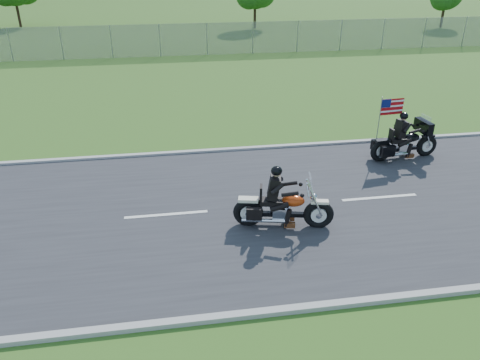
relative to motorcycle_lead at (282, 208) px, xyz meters
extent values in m
plane|color=#34541A|center=(-0.90, 0.99, -0.54)|extent=(420.00, 420.00, 0.00)
cube|color=#28282B|center=(-0.90, 0.99, -0.52)|extent=(120.00, 8.00, 0.04)
cube|color=#9E9B93|center=(-0.90, 5.04, -0.49)|extent=(120.00, 0.18, 0.12)
cube|color=#9E9B93|center=(-0.90, -3.06, -0.49)|extent=(120.00, 0.18, 0.12)
cube|color=gray|center=(-5.90, 20.99, 0.46)|extent=(60.00, 0.03, 2.00)
cylinder|color=#382316|center=(5.10, 30.99, 0.72)|extent=(0.22, 0.22, 2.52)
cylinder|color=#382316|center=(-14.90, 34.99, 0.86)|extent=(0.22, 0.22, 2.80)
cylinder|color=#382316|center=(21.10, 28.99, 0.58)|extent=(0.22, 0.22, 2.24)
torus|color=black|center=(0.91, -0.19, -0.15)|extent=(0.79, 0.35, 0.77)
torus|color=black|center=(-0.83, 0.18, -0.15)|extent=(0.79, 0.35, 0.77)
ellipsoid|color=#B7360D|center=(0.27, -0.06, 0.23)|extent=(0.64, 0.45, 0.29)
cube|color=black|center=(-0.26, 0.06, 0.19)|extent=(0.63, 0.43, 0.13)
cube|color=black|center=(-0.21, 0.05, 0.59)|extent=(0.33, 0.46, 0.57)
sphere|color=black|center=(-0.16, 0.03, 1.04)|extent=(0.33, 0.33, 0.28)
cube|color=silver|center=(0.67, -0.14, 0.73)|extent=(0.14, 0.48, 0.42)
torus|color=black|center=(5.89, 3.58, -0.16)|extent=(0.76, 0.26, 0.75)
torus|color=black|center=(4.18, 3.40, -0.16)|extent=(0.76, 0.26, 0.75)
ellipsoid|color=black|center=(5.25, 3.52, 0.21)|extent=(0.60, 0.38, 0.28)
cube|color=black|center=(4.73, 3.46, 0.17)|extent=(0.58, 0.36, 0.12)
cube|color=black|center=(4.78, 3.47, 0.56)|extent=(0.28, 0.43, 0.56)
sphere|color=black|center=(4.83, 3.47, 0.99)|extent=(0.30, 0.30, 0.27)
cube|color=black|center=(5.63, 3.56, 0.56)|extent=(0.31, 0.83, 0.40)
cube|color=#B70C11|center=(4.46, 3.64, 1.27)|extent=(0.81, 0.11, 0.53)
camera|label=1|loc=(-2.62, -9.86, 5.94)|focal=35.00mm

